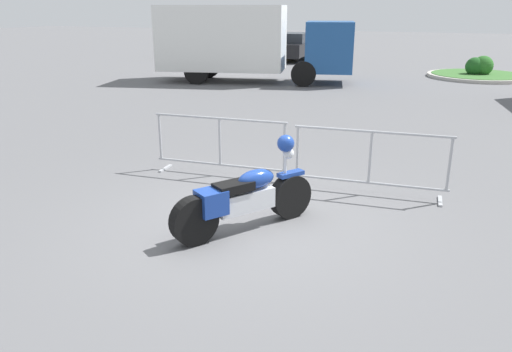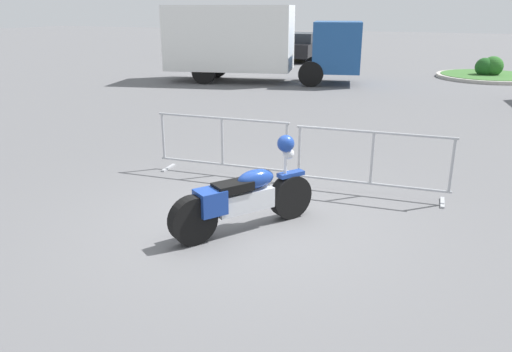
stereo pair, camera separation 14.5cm
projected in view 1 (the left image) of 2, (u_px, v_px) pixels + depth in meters
The scene contains 9 objects.
ground_plane at pixel (250, 222), 7.10m from camera, with size 120.00×120.00×0.00m, color #5B5B5E.
motorcycle at pixel (245, 197), 6.72m from camera, with size 1.38×1.92×1.24m.
crowd_barrier_near at pixel (220, 145), 8.91m from camera, with size 2.48×0.58×1.07m.
crowd_barrier_far at pixel (370, 162), 7.98m from camera, with size 2.48×0.58×1.07m.
box_truck at pixel (244, 41), 19.97m from camera, with size 8.01×3.93×2.98m.
parked_car_silver at pixel (201, 43), 31.20m from camera, with size 2.04×4.46×1.48m.
parked_car_yellow at pixel (243, 46), 29.64m from camera, with size 1.93×4.22×1.40m.
parked_car_black at pixel (293, 46), 28.52m from camera, with size 2.11×4.60×1.53m.
planter_island at pixel (478, 73), 21.62m from camera, with size 4.23×4.23×0.93m.
Camera 1 is at (2.48, -6.02, 2.90)m, focal length 35.00 mm.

